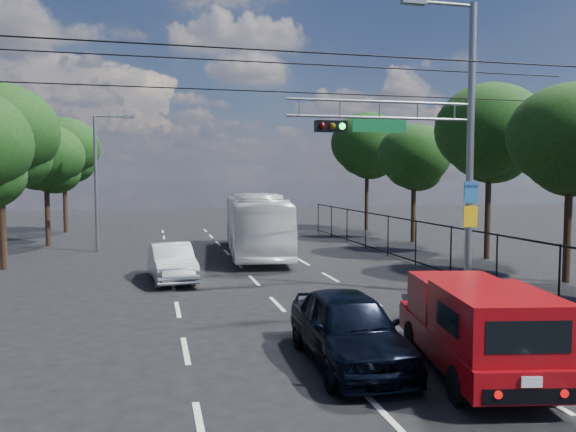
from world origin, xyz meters
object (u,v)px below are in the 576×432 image
object	(u,v)px
signal_mast	(437,135)
navy_hatchback	(349,328)
red_pickup	(476,325)
white_bus	(256,224)
white_van	(172,262)

from	to	relation	value
signal_mast	navy_hatchback	xyz separation A→B (m)	(-5.02, -5.70, -4.48)
signal_mast	red_pickup	world-z (taller)	signal_mast
red_pickup	navy_hatchback	world-z (taller)	red_pickup
signal_mast	white_bus	xyz separation A→B (m)	(-3.94, 11.08, -3.72)
signal_mast	red_pickup	bearing A→B (deg)	-112.14
white_bus	white_van	world-z (taller)	white_bus
white_bus	white_van	size ratio (longest dim) A/B	2.60
signal_mast	navy_hatchback	distance (m)	8.82
red_pickup	navy_hatchback	bearing A→B (deg)	151.89
navy_hatchback	white_van	size ratio (longest dim) A/B	1.07
signal_mast	red_pickup	xyz separation A→B (m)	(-2.80, -6.88, -4.25)
red_pickup	white_bus	world-z (taller)	white_bus
white_van	navy_hatchback	bearing A→B (deg)	-77.71
white_bus	white_van	distance (m)	7.69
red_pickup	navy_hatchback	distance (m)	2.53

